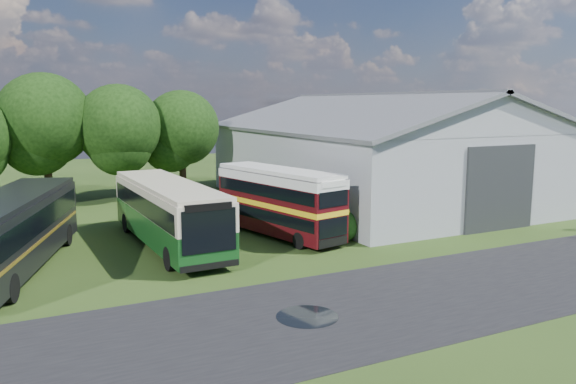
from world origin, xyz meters
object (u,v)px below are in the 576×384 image
bus_dark_single (12,231)px  storage_shed (379,146)px  bus_maroon_double (279,203)px  bus_green_single (168,212)px

bus_dark_single → storage_shed: bearing=36.0°
storage_shed → bus_dark_single: size_ratio=1.97×
bus_maroon_double → bus_dark_single: bus_maroon_double is taller
bus_green_single → bus_dark_single: 7.42m
storage_shed → bus_green_single: size_ratio=2.02×
bus_green_single → bus_dark_single: bearing=-172.3°
bus_maroon_double → bus_dark_single: size_ratio=0.73×
storage_shed → bus_green_single: bearing=-158.9°
storage_shed → bus_dark_single: storage_shed is taller
bus_green_single → bus_maroon_double: bearing=-6.2°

